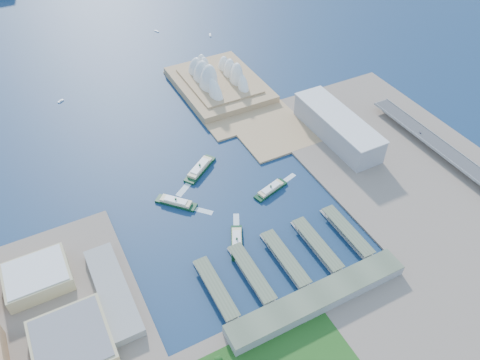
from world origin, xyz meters
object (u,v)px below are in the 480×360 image
toaster_building (337,127)px  car_c (420,133)px  ferry_a (176,201)px  ferry_b (200,167)px  opera_house (219,71)px  ferry_d (271,188)px  ferry_c (237,241)px

toaster_building → car_c: bearing=-30.8°
ferry_a → ferry_b: (51.71, 43.68, 0.66)m
opera_house → car_c: (191.00, -260.12, -16.55)m
ferry_b → car_c: car_c is taller
toaster_building → ferry_d: (-138.41, -51.03, -15.79)m
ferry_c → ferry_d: (77.74, 56.69, -0.07)m
opera_house → car_c: opera_house is taller
ferry_c → car_c: car_c is taller
ferry_a → ferry_b: 67.69m
ferry_d → opera_house: bearing=-27.4°
ferry_d → car_c: 239.83m
ferry_b → ferry_c: size_ratio=1.17×
ferry_d → car_c: bearing=-108.6°
opera_house → ferry_d: bearing=-100.9°
toaster_building → car_c: size_ratio=37.63×
opera_house → ferry_a: bearing=-127.1°
ferry_d → car_c: car_c is taller
toaster_building → car_c: 117.65m
opera_house → ferry_a: (-163.88, -216.62, -27.06)m
toaster_building → ferry_a: 254.90m
toaster_building → opera_house: bearing=114.2°
toaster_building → ferry_d: 148.36m
toaster_building → ferry_c: size_ratio=3.07×
toaster_building → ferry_d: toaster_building is taller
opera_house → ferry_b: size_ratio=3.04×
opera_house → ferry_a: 272.97m
ferry_a → car_c: bearing=-50.3°
toaster_building → car_c: (101.00, -60.12, -5.05)m
opera_house → toaster_building: opera_house is taller
toaster_building → ferry_a: size_ratio=2.97×
opera_house → ferry_c: opera_house is taller
ferry_a → ferry_c: bearing=-110.8°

